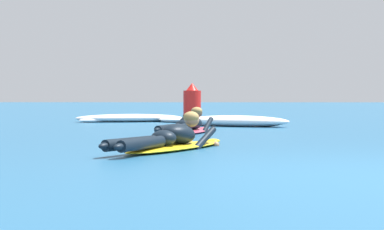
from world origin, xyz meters
The scene contains 7 objects.
ground_plane centered at (0.00, 10.00, 0.00)m, with size 120.00×120.00×0.00m, color #235B84.
surfer_near centered at (-2.01, 2.58, 0.14)m, with size 1.56×2.52×0.53m.
surfer_far centered at (-1.96, 6.08, 0.14)m, with size 1.05×2.55×0.54m.
whitewater_front centered at (-1.62, 10.78, 0.07)m, with size 2.96×1.61×0.15m.
whitewater_back centered at (-3.80, 11.30, 0.10)m, with size 3.00×1.38×0.22m.
whitewater_far_band centered at (-0.97, 8.88, 0.12)m, with size 2.63×1.52×0.26m.
channel_marker_buoy centered at (-2.19, 13.76, 0.46)m, with size 0.58×0.58×1.12m.
Camera 1 is at (-1.43, -5.30, 0.69)m, focal length 57.06 mm.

